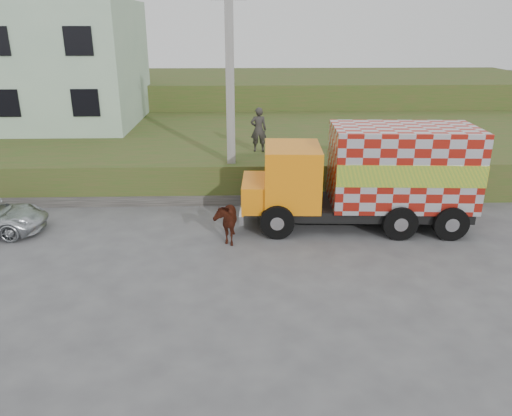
{
  "coord_description": "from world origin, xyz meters",
  "views": [
    {
      "loc": [
        -0.64,
        -13.55,
        6.43
      ],
      "look_at": [
        -0.21,
        0.22,
        1.3
      ],
      "focal_mm": 35.0,
      "sensor_mm": 36.0,
      "label": 1
    }
  ],
  "objects_px": {
    "utility_pole": "(230,93)",
    "pedestrian": "(259,130)",
    "cow": "(225,219)",
    "cargo_truck": "(370,176)"
  },
  "relations": [
    {
      "from": "utility_pole",
      "to": "cargo_truck",
      "type": "height_order",
      "value": "utility_pole"
    },
    {
      "from": "utility_pole",
      "to": "cow",
      "type": "height_order",
      "value": "utility_pole"
    },
    {
      "from": "utility_pole",
      "to": "cargo_truck",
      "type": "xyz_separation_m",
      "value": [
        4.57,
        -2.64,
        -2.35
      ]
    },
    {
      "from": "utility_pole",
      "to": "pedestrian",
      "type": "bearing_deg",
      "value": 58.03
    },
    {
      "from": "cow",
      "to": "pedestrian",
      "type": "xyz_separation_m",
      "value": [
        1.23,
        5.41,
        1.72
      ]
    },
    {
      "from": "cargo_truck",
      "to": "cow",
      "type": "bearing_deg",
      "value": -164.48
    },
    {
      "from": "cargo_truck",
      "to": "pedestrian",
      "type": "relative_size",
      "value": 4.28
    },
    {
      "from": "pedestrian",
      "to": "cargo_truck",
      "type": "bearing_deg",
      "value": 126.56
    },
    {
      "from": "pedestrian",
      "to": "utility_pole",
      "type": "bearing_deg",
      "value": 55.97
    },
    {
      "from": "utility_pole",
      "to": "pedestrian",
      "type": "xyz_separation_m",
      "value": [
        1.08,
        1.73,
        -1.68
      ]
    }
  ]
}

